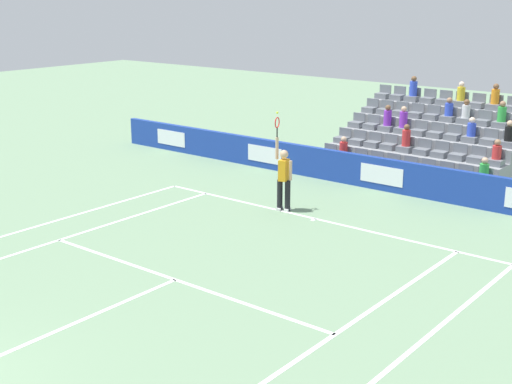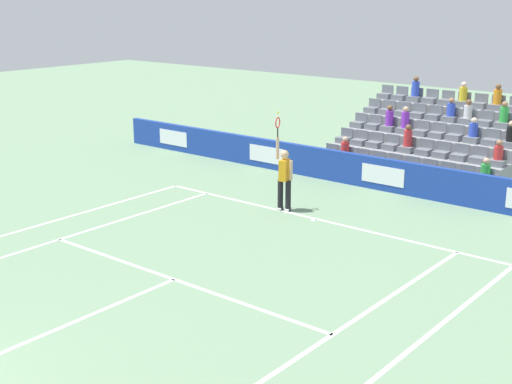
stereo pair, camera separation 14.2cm
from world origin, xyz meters
name	(u,v)px [view 2 (the right image)]	position (x,y,z in m)	size (l,w,h in m)	color
line_baseline	(316,219)	(0.00, -11.89, 0.00)	(10.97, 0.10, 0.01)	white
line_service	(174,279)	(0.00, -6.40, 0.00)	(8.23, 0.10, 0.01)	white
line_centre_service	(50,332)	(0.00, -3.20, 0.00)	(0.10, 6.40, 0.01)	white
line_singles_sideline_left	(44,244)	(4.12, -5.95, 0.00)	(0.10, 11.89, 0.01)	white
line_singles_sideline_right	(318,344)	(-4.12, -5.95, 0.00)	(0.10, 11.89, 0.01)	white
line_doubles_sideline_left	(13,233)	(5.49, -5.95, 0.00)	(0.10, 11.89, 0.01)	white
line_doubles_sideline_right	(387,369)	(-5.49, -5.95, 0.00)	(0.10, 11.89, 0.01)	white
line_centre_mark	(314,220)	(0.00, -11.79, 0.00)	(0.10, 0.20, 0.01)	white
sponsor_barrier	(384,175)	(0.00, -15.66, 0.52)	(23.26, 0.22, 1.03)	#193899
tennis_player	(284,177)	(1.17, -11.96, 0.99)	(0.54, 0.41, 2.85)	black
stadium_stand	(435,146)	(-0.01, -19.23, 0.82)	(6.20, 4.75, 3.04)	gray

